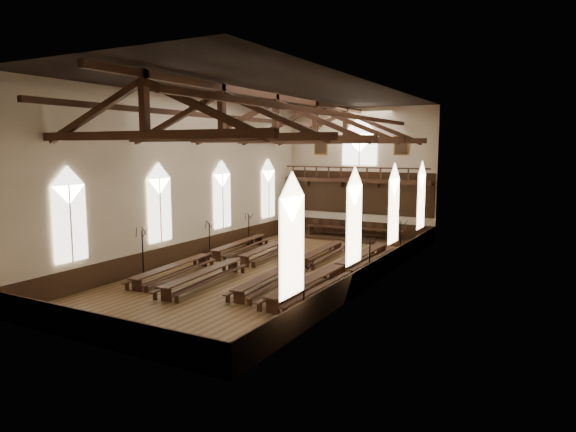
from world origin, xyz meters
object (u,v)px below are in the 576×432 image
object	(u,v)px
candelabrum_right_near	(304,304)
refectory_row_a	(209,255)
candelabrum_left_mid	(210,246)
candelabrum_left_far	(249,235)
refectory_row_b	(238,261)
refectory_row_d	(339,268)
high_table	(354,229)
refectory_row_c	(298,263)
candelabrum_right_mid	(369,267)
candelabrum_right_far	(400,248)
candelabrum_left_near	(143,261)
dais	(353,238)

from	to	relation	value
candelabrum_right_near	refectory_row_a	bearing A→B (deg)	145.53
candelabrum_left_mid	candelabrum_right_near	xyz separation A→B (m)	(11.10, -8.42, 0.09)
refectory_row_a	candelabrum_left_far	bearing A→B (deg)	101.22
refectory_row_b	refectory_row_d	size ratio (longest dim) A/B	0.98
refectory_row_a	candelabrum_left_far	xyz separation A→B (m)	(-1.24, 6.24, 0.19)
high_table	candelabrum_left_far	world-z (taller)	candelabrum_left_far
refectory_row_c	candelabrum_right_mid	bearing A→B (deg)	1.48
high_table	candelabrum_right_mid	world-z (taller)	candelabrum_right_mid
refectory_row_b	refectory_row_c	bearing A→B (deg)	19.08
candelabrum_left_far	candelabrum_right_far	xyz separation A→B (m)	(11.10, 0.05, 0.09)
candelabrum_left_far	candelabrum_left_near	bearing A→B (deg)	-90.00
refectory_row_b	high_table	xyz separation A→B (m)	(2.11, 12.44, 0.26)
refectory_row_b	refectory_row_c	xyz separation A→B (m)	(3.27, 1.13, -0.03)
candelabrum_left_near	refectory_row_d	bearing A→B (deg)	26.76
dais	refectory_row_a	bearing A→B (deg)	-110.73
refectory_row_d	refectory_row_a	bearing A→B (deg)	-176.11
candelabrum_right_far	candelabrum_left_near	bearing A→B (deg)	-136.57
candelabrum_left_near	candelabrum_right_mid	xyz separation A→B (m)	(11.10, 5.00, -0.10)
candelabrum_left_near	candelabrum_right_near	size ratio (longest dim) A/B	1.04
candelabrum_left_far	candelabrum_right_near	distance (m)	17.11
refectory_row_a	candelabrum_right_near	distance (m)	11.97
refectory_row_d	candelabrum_right_mid	size ratio (longest dim) A/B	6.13
candelabrum_left_mid	candelabrum_right_near	distance (m)	13.93
high_table	candelabrum_left_far	bearing A→B (deg)	-135.15
refectory_row_d	refectory_row_b	bearing A→B (deg)	-170.12
refectory_row_c	refectory_row_a	bearing A→B (deg)	-173.19
refectory_row_b	high_table	distance (m)	12.62
candelabrum_left_mid	candelabrum_right_near	world-z (taller)	candelabrum_right_near
candelabrum_left_mid	candelabrum_right_mid	size ratio (longest dim) A/B	0.97
refectory_row_b	candelabrum_left_near	xyz separation A→B (m)	(-3.66, -3.76, 0.29)
refectory_row_d	refectory_row_c	bearing A→B (deg)	177.28
refectory_row_c	candelabrum_left_mid	xyz separation A→B (m)	(-6.93, 0.97, 0.20)
high_table	candelabrum_right_far	bearing A→B (deg)	-46.94
refectory_row_d	candelabrum_left_mid	size ratio (longest dim) A/B	6.32
dais	refectory_row_c	bearing A→B (deg)	-84.16
candelabrum_left_mid	candelabrum_left_far	bearing A→B (deg)	90.00
refectory_row_c	candelabrum_right_near	world-z (taller)	candelabrum_right_near
high_table	candelabrum_right_near	distance (m)	19.50
refectory_row_a	refectory_row_b	xyz separation A→B (m)	(2.42, -0.45, 0.01)
dais	candelabrum_right_far	xyz separation A→B (m)	(5.32, -5.70, 0.69)
refectory_row_d	high_table	size ratio (longest dim) A/B	1.92
refectory_row_a	candelabrum_left_far	distance (m)	6.37
high_table	candelabrum_left_near	bearing A→B (deg)	-109.62
candelabrum_left_mid	candelabrum_right_far	xyz separation A→B (m)	(11.10, 4.65, 0.09)
dais	candelabrum_right_far	world-z (taller)	candelabrum_right_far
candelabrum_left_far	candelabrum_right_far	distance (m)	11.10
refectory_row_d	high_table	xyz separation A→B (m)	(-3.69, 11.43, 0.23)
candelabrum_right_near	candelabrum_right_mid	bearing A→B (deg)	90.00
refectory_row_d	candelabrum_right_near	xyz separation A→B (m)	(1.63, -7.33, 0.23)
refectory_row_d	candelabrum_left_far	size ratio (longest dim) A/B	6.33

